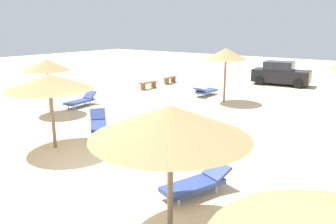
{
  "coord_description": "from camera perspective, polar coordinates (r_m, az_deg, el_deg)",
  "views": [
    {
      "loc": [
        6.84,
        -6.12,
        4.16
      ],
      "look_at": [
        0.0,
        3.0,
        1.2
      ],
      "focal_mm": 35.09,
      "sensor_mm": 36.0,
      "label": 1
    }
  ],
  "objects": [
    {
      "name": "ground_plane",
      "position": [
        10.07,
        -10.46,
        -10.09
      ],
      "size": [
        80.0,
        80.0,
        0.0
      ],
      "primitive_type": "plane",
      "color": "beige"
    },
    {
      "name": "parasol_0",
      "position": [
        16.91,
        -20.32,
        7.54
      ],
      "size": [
        2.27,
        2.27,
        2.67
      ],
      "color": "#75604C",
      "rests_on": "ground"
    },
    {
      "name": "parasol_2",
      "position": [
        18.63,
        10.03,
        9.88
      ],
      "size": [
        2.33,
        2.33,
        3.04
      ],
      "color": "#75604C",
      "rests_on": "ground"
    },
    {
      "name": "parasol_4",
      "position": [
        6.25,
        0.4,
        -1.71
      ],
      "size": [
        3.15,
        3.15,
        2.73
      ],
      "color": "#75604C",
      "rests_on": "ground"
    },
    {
      "name": "parasol_6",
      "position": [
        11.85,
        -19.89,
        4.93
      ],
      "size": [
        2.97,
        2.97,
        2.63
      ],
      "color": "#75604C",
      "rests_on": "ground"
    },
    {
      "name": "lounger_0",
      "position": [
        18.32,
        -14.84,
        1.96
      ],
      "size": [
        0.81,
        1.94,
        0.72
      ],
      "color": "#33478C",
      "rests_on": "ground"
    },
    {
      "name": "lounger_2",
      "position": [
        20.54,
        6.52,
        3.66
      ],
      "size": [
        0.74,
        1.94,
        0.63
      ],
      "color": "#33478C",
      "rests_on": "ground"
    },
    {
      "name": "lounger_4",
      "position": [
        8.59,
        5.11,
        -12.12
      ],
      "size": [
        1.23,
        2.01,
        0.64
      ],
      "color": "#33478C",
      "rests_on": "ground"
    },
    {
      "name": "lounger_6",
      "position": [
        13.83,
        -11.98,
        -1.89
      ],
      "size": [
        1.85,
        1.69,
        0.75
      ],
      "color": "#33478C",
      "rests_on": "ground"
    },
    {
      "name": "bench_0",
      "position": [
        22.78,
        -3.42,
        4.9
      ],
      "size": [
        0.43,
        1.51,
        0.49
      ],
      "color": "brown",
      "rests_on": "ground"
    },
    {
      "name": "bench_1",
      "position": [
        25.01,
        0.37,
        5.79
      ],
      "size": [
        0.65,
        1.55,
        0.49
      ],
      "color": "brown",
      "rests_on": "ground"
    },
    {
      "name": "parked_car",
      "position": [
        25.61,
        18.98,
        6.29
      ],
      "size": [
        4.18,
        2.37,
        1.72
      ],
      "color": "black",
      "rests_on": "ground"
    }
  ]
}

